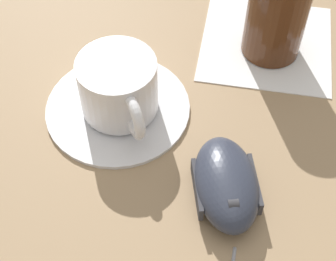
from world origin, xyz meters
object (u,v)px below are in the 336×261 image
object	(u,v)px
coffee_cup	(119,87)
drinking_glass	(278,11)
computer_mouse	(226,184)
saucer	(118,107)

from	to	relation	value
coffee_cup	drinking_glass	xyz separation A→B (m)	(0.16, -0.09, 0.02)
coffee_cup	computer_mouse	size ratio (longest dim) A/B	0.86
saucer	computer_mouse	bearing A→B (deg)	-101.82
saucer	coffee_cup	world-z (taller)	coffee_cup
coffee_cup	saucer	bearing A→B (deg)	80.24
saucer	coffee_cup	xyz separation A→B (m)	(-0.00, -0.01, 0.03)
coffee_cup	computer_mouse	distance (m)	0.14
saucer	coffee_cup	size ratio (longest dim) A/B	1.54
saucer	drinking_glass	world-z (taller)	drinking_glass
saucer	computer_mouse	size ratio (longest dim) A/B	1.32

